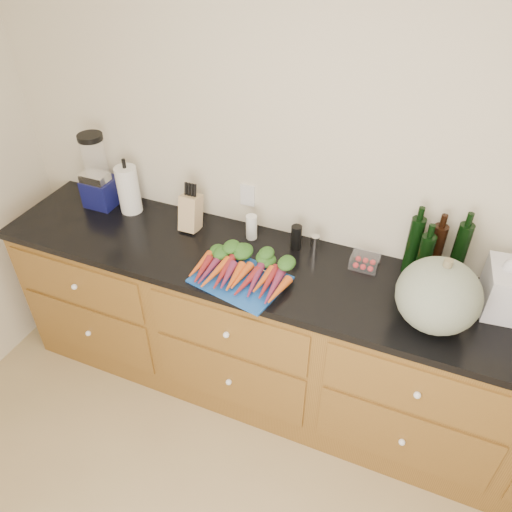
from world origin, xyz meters
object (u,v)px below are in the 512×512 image
at_px(carrots, 243,270).
at_px(paper_towel, 129,190).
at_px(blender_appliance, 98,175).
at_px(tomato_box, 365,261).
at_px(cutting_board, 240,279).
at_px(squash, 438,296).
at_px(knife_block, 191,212).

xyz_separation_m(carrots, paper_towel, (-0.82, 0.28, 0.10)).
relative_size(blender_appliance, tomato_box, 3.18).
distance_m(cutting_board, squash, 0.89).
xyz_separation_m(blender_appliance, tomato_box, (1.53, 0.01, -0.16)).
bearing_deg(paper_towel, blender_appliance, -179.31).
xyz_separation_m(paper_towel, knife_block, (0.40, -0.02, -0.04)).
xyz_separation_m(cutting_board, tomato_box, (0.52, 0.33, 0.03)).
relative_size(cutting_board, knife_block, 2.12).
height_order(carrots, squash, squash).
height_order(carrots, blender_appliance, blender_appliance).
height_order(squash, knife_block, squash).
bearing_deg(carrots, squash, 1.66).
relative_size(blender_appliance, paper_towel, 1.58).
relative_size(squash, knife_block, 1.79).
xyz_separation_m(squash, knife_block, (-1.29, 0.24, -0.06)).
bearing_deg(squash, carrots, -178.34).
relative_size(paper_towel, knife_block, 1.40).
height_order(carrots, tomato_box, carrots).
bearing_deg(tomato_box, blender_appliance, -179.54).
relative_size(paper_towel, tomato_box, 2.02).
height_order(squash, tomato_box, squash).
bearing_deg(paper_towel, squash, -8.66).
relative_size(carrots, tomato_box, 3.52).
height_order(cutting_board, tomato_box, tomato_box).
bearing_deg(paper_towel, knife_block, -2.87).
distance_m(blender_appliance, paper_towel, 0.20).
distance_m(paper_towel, tomato_box, 1.35).
height_order(carrots, knife_block, knife_block).
bearing_deg(carrots, tomato_box, 29.40).
relative_size(cutting_board, squash, 1.19).
xyz_separation_m(carrots, squash, (0.87, 0.03, 0.12)).
relative_size(cutting_board, blender_appliance, 0.96).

